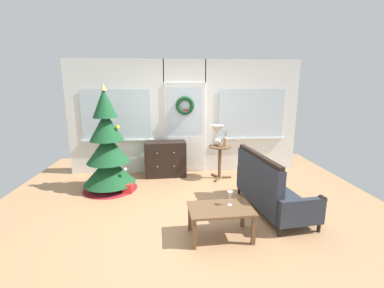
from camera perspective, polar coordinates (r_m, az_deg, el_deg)
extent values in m
plane|color=#AD7F56|center=(4.36, -0.13, -14.58)|extent=(6.76, 6.76, 0.00)
cube|color=white|center=(6.13, -16.03, 5.45)|extent=(2.15, 0.08, 2.55)
cube|color=white|center=(6.26, 12.60, 5.79)|extent=(2.15, 0.08, 2.55)
cube|color=white|center=(5.97, -1.62, 15.62)|extent=(0.94, 0.08, 0.50)
cube|color=silver|center=(6.00, -1.53, 3.38)|extent=(0.90, 0.05, 2.05)
cube|color=white|center=(6.10, -1.49, -1.99)|extent=(0.78, 0.02, 0.80)
cube|color=silver|center=(5.93, -1.54, 6.93)|extent=(0.78, 0.01, 1.10)
cube|color=silver|center=(6.06, -16.18, 6.08)|extent=(1.50, 0.01, 1.10)
cube|color=silver|center=(6.20, 12.78, 6.41)|extent=(1.50, 0.01, 1.10)
cube|color=silver|center=(6.14, -15.87, 0.78)|extent=(1.59, 0.06, 0.03)
cube|color=silver|center=(6.27, 12.56, 1.22)|extent=(1.59, 0.06, 0.03)
torus|color=#164424|center=(5.88, -1.53, 8.35)|extent=(0.41, 0.09, 0.41)
cube|color=red|center=(5.87, -1.52, 7.07)|extent=(0.10, 0.02, 0.10)
cylinder|color=#4C331E|center=(5.45, -17.32, -8.34)|extent=(0.10, 0.10, 0.19)
cone|color=maroon|center=(5.47, -17.29, -8.77)|extent=(1.04, 1.04, 0.10)
cone|color=#194C28|center=(5.35, -17.53, -5.37)|extent=(0.98, 0.98, 0.54)
cone|color=#194C28|center=(5.24, -17.84, -0.91)|extent=(0.80, 0.80, 0.54)
cone|color=#194C28|center=(5.16, -18.17, 3.72)|extent=(0.63, 0.63, 0.54)
cone|color=#194C28|center=(5.12, -18.50, 8.46)|extent=(0.45, 0.45, 0.54)
cone|color=#E0BC4C|center=(5.11, -18.73, 11.65)|extent=(0.12, 0.12, 0.12)
sphere|color=red|center=(5.31, -16.91, 5.83)|extent=(0.07, 0.07, 0.07)
sphere|color=gold|center=(5.06, -15.86, 3.50)|extent=(0.08, 0.08, 0.08)
sphere|color=silver|center=(5.07, -14.32, -5.38)|extent=(0.07, 0.07, 0.07)
sphere|color=#264CB2|center=(5.29, -18.46, 8.13)|extent=(0.08, 0.08, 0.08)
sphere|color=red|center=(5.31, -19.50, 5.59)|extent=(0.08, 0.08, 0.08)
cube|color=black|center=(5.88, -5.79, -3.22)|extent=(0.92, 0.47, 0.78)
sphere|color=tan|center=(5.61, -7.60, -2.02)|extent=(0.03, 0.03, 0.03)
sphere|color=tan|center=(5.62, -3.93, -1.92)|extent=(0.03, 0.03, 0.03)
sphere|color=tan|center=(5.70, -7.51, -4.94)|extent=(0.03, 0.03, 0.03)
sphere|color=tan|center=(5.71, -3.88, -4.83)|extent=(0.03, 0.03, 0.03)
cylinder|color=black|center=(4.21, 25.83, -15.94)|extent=(0.05, 0.05, 0.14)
cylinder|color=black|center=(5.33, 16.29, -9.05)|extent=(0.05, 0.05, 0.14)
cylinder|color=black|center=(3.90, 18.43, -17.63)|extent=(0.05, 0.05, 0.14)
cylinder|color=black|center=(5.09, 10.19, -9.78)|extent=(0.05, 0.05, 0.14)
cube|color=#282D38|center=(4.54, 17.29, -11.08)|extent=(0.89, 1.49, 0.14)
cube|color=#282D38|center=(4.27, 14.07, -6.93)|extent=(0.29, 1.41, 0.62)
cube|color=black|center=(4.17, 14.32, -2.53)|extent=(0.25, 1.38, 0.06)
cube|color=#282D38|center=(3.92, 22.74, -13.56)|extent=(0.67, 0.17, 0.38)
cylinder|color=black|center=(4.01, 26.46, -10.62)|extent=(0.10, 0.10, 0.09)
cube|color=#282D38|center=(5.12, 13.39, -6.66)|extent=(0.67, 0.17, 0.38)
cylinder|color=black|center=(5.19, 16.42, -4.59)|extent=(0.10, 0.10, 0.09)
cylinder|color=brown|center=(5.63, 6.11, -0.55)|extent=(0.48, 0.48, 0.02)
cylinder|color=brown|center=(5.72, 6.02, -4.09)|extent=(0.07, 0.07, 0.70)
cube|color=brown|center=(5.85, 7.50, -7.15)|extent=(0.20, 0.05, 0.04)
cube|color=brown|center=(5.94, 4.95, -6.78)|extent=(0.14, 0.20, 0.04)
cube|color=brown|center=(5.68, 5.39, -7.71)|extent=(0.14, 0.20, 0.04)
sphere|color=silver|center=(5.63, 5.46, 0.46)|extent=(0.16, 0.16, 0.16)
cylinder|color=silver|center=(5.61, 5.49, 1.75)|extent=(0.02, 0.02, 0.06)
cone|color=silver|center=(5.58, 5.51, 3.06)|extent=(0.28, 0.28, 0.20)
cylinder|color=tan|center=(5.57, 7.25, 0.25)|extent=(0.09, 0.09, 0.16)
sphere|color=tan|center=(5.55, 7.28, 1.06)|extent=(0.10, 0.10, 0.10)
cylinder|color=#4C7042|center=(5.53, 7.10, 2.07)|extent=(0.07, 0.01, 0.17)
cylinder|color=#4C7042|center=(5.53, 7.31, 2.08)|extent=(0.01, 0.01, 0.18)
cylinder|color=#4C7042|center=(5.53, 7.51, 2.08)|extent=(0.07, 0.01, 0.17)
cube|color=brown|center=(3.57, 6.23, -13.80)|extent=(0.87, 0.57, 0.03)
cube|color=brown|center=(3.42, 0.50, -19.07)|extent=(0.05, 0.05, 0.39)
cube|color=brown|center=(3.59, 13.21, -17.77)|extent=(0.05, 0.05, 0.39)
cube|color=brown|center=(3.80, -0.46, -15.60)|extent=(0.05, 0.05, 0.39)
cube|color=brown|center=(3.95, 10.92, -14.65)|extent=(0.05, 0.05, 0.39)
cylinder|color=silver|center=(3.65, 8.17, -12.94)|extent=(0.06, 0.06, 0.01)
cylinder|color=silver|center=(3.63, 8.20, -12.20)|extent=(0.01, 0.01, 0.10)
cone|color=silver|center=(3.59, 8.25, -10.82)|extent=(0.08, 0.08, 0.09)
cube|color=red|center=(5.18, -13.80, -9.33)|extent=(0.17, 0.15, 0.17)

